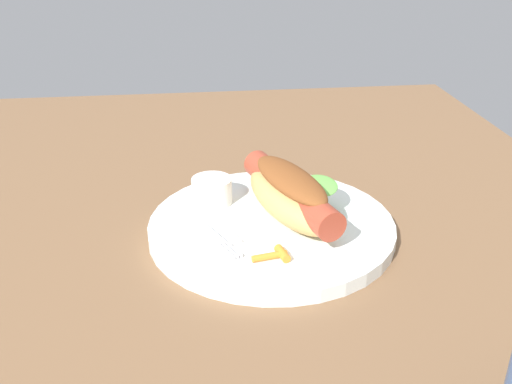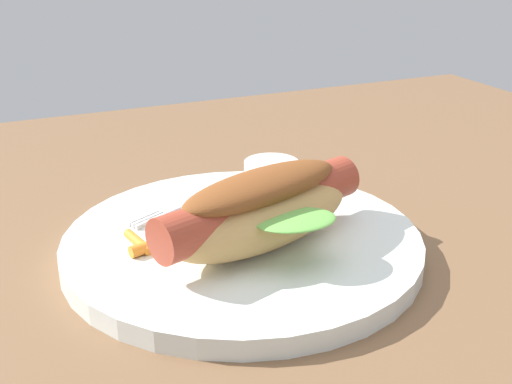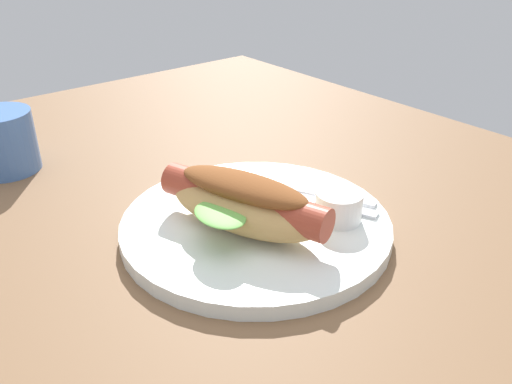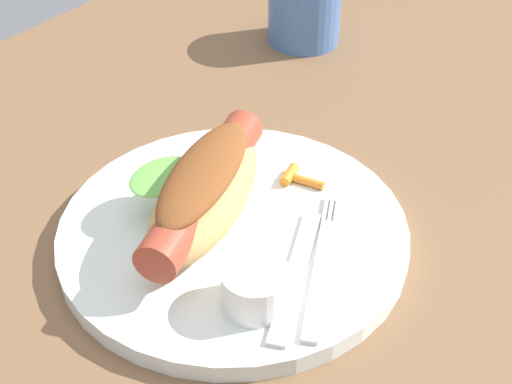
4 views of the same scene
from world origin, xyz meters
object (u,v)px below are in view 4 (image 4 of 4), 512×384
(hot_dog, at_px, (204,190))
(fork, at_px, (322,266))
(carrot_garnish, at_px, (296,177))
(sauce_ramekin, at_px, (255,288))
(plate, at_px, (233,233))
(knife, at_px, (296,275))
(drinking_cup, at_px, (304,9))

(hot_dog, bearing_deg, fork, -102.15)
(fork, relative_size, carrot_garnish, 3.86)
(hot_dog, distance_m, fork, 0.11)
(hot_dog, height_order, sauce_ramekin, hot_dog)
(plate, bearing_deg, knife, 77.72)
(sauce_ramekin, xyz_separation_m, carrot_garnish, (-0.13, -0.06, -0.01))
(plate, xyz_separation_m, drinking_cup, (-0.32, -0.15, 0.03))
(fork, xyz_separation_m, drinking_cup, (-0.32, -0.24, 0.02))
(hot_dog, bearing_deg, carrot_garnish, -36.33)
(fork, bearing_deg, sauce_ramekin, 136.53)
(knife, distance_m, drinking_cup, 0.41)
(sauce_ramekin, bearing_deg, hot_dog, -118.73)
(plate, height_order, hot_dog, hot_dog)
(hot_dog, bearing_deg, sauce_ramekin, -136.85)
(knife, xyz_separation_m, carrot_garnish, (-0.09, -0.07, 0.00))
(carrot_garnish, bearing_deg, knife, 35.15)
(hot_dog, xyz_separation_m, sauce_ramekin, (0.05, 0.09, -0.01))
(knife, bearing_deg, fork, -51.80)
(hot_dog, xyz_separation_m, drinking_cup, (-0.33, -0.13, -0.01))
(knife, bearing_deg, drinking_cup, 9.91)
(fork, distance_m, knife, 0.02)
(drinking_cup, bearing_deg, fork, 36.53)
(sauce_ramekin, relative_size, carrot_garnish, 1.29)
(hot_dog, distance_m, knife, 0.10)
(plate, bearing_deg, sauce_ramekin, 49.53)
(sauce_ramekin, distance_m, fork, 0.06)
(fork, relative_size, knife, 1.05)
(hot_dog, relative_size, drinking_cup, 2.22)
(plate, xyz_separation_m, carrot_garnish, (-0.08, 0.01, 0.01))
(sauce_ramekin, relative_size, drinking_cup, 0.58)
(hot_dog, xyz_separation_m, knife, (0.01, 0.10, -0.03))
(plate, relative_size, carrot_garnish, 7.46)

